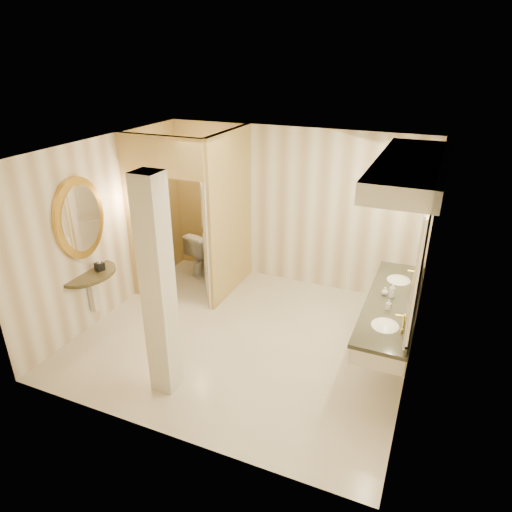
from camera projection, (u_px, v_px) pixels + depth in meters
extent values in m
plane|color=beige|center=(244.00, 337.00, 6.62)|extent=(4.50, 4.50, 0.00)
plane|color=white|center=(242.00, 150.00, 5.50)|extent=(4.50, 4.50, 0.00)
cube|color=white|center=(292.00, 208.00, 7.73)|extent=(4.50, 0.02, 2.70)
cube|color=white|center=(157.00, 330.00, 4.38)|extent=(4.50, 0.02, 2.70)
cube|color=white|center=(107.00, 228.00, 6.85)|extent=(0.02, 4.00, 2.70)
cube|color=white|center=(420.00, 283.00, 5.26)|extent=(0.02, 4.00, 2.70)
cube|color=tan|center=(230.00, 216.00, 7.39)|extent=(0.10, 1.50, 2.70)
cube|color=tan|center=(145.00, 221.00, 7.16)|extent=(0.65, 0.10, 2.70)
cube|color=tan|center=(180.00, 158.00, 6.46)|extent=(0.80, 0.10, 0.60)
cube|color=beige|center=(207.00, 240.00, 7.24)|extent=(0.48, 0.70, 2.10)
cylinder|color=gold|center=(141.00, 210.00, 7.02)|extent=(0.03, 0.03, 0.30)
cone|color=beige|center=(139.00, 198.00, 6.93)|extent=(0.14, 0.14, 0.14)
cube|color=beige|center=(391.00, 310.00, 5.90)|extent=(0.60, 2.30, 0.24)
cube|color=black|center=(392.00, 302.00, 5.85)|extent=(0.64, 2.34, 0.05)
cube|color=black|center=(416.00, 302.00, 5.72)|extent=(0.03, 2.30, 0.10)
ellipsoid|color=white|center=(385.00, 329.00, 5.33)|extent=(0.40, 0.44, 0.15)
cylinder|color=gold|center=(404.00, 323.00, 5.21)|extent=(0.03, 0.03, 0.22)
ellipsoid|color=white|center=(398.00, 283.00, 6.38)|extent=(0.40, 0.44, 0.15)
cylinder|color=gold|center=(414.00, 277.00, 6.25)|extent=(0.03, 0.03, 0.22)
cube|color=white|center=(425.00, 245.00, 5.40)|extent=(0.03, 2.30, 1.40)
cube|color=beige|center=(411.00, 168.00, 5.13)|extent=(0.75, 2.50, 0.22)
cylinder|color=black|center=(88.00, 273.00, 6.60)|extent=(0.89, 0.89, 0.05)
cube|color=beige|center=(93.00, 292.00, 6.71)|extent=(0.10, 0.10, 0.60)
cylinder|color=gold|center=(79.00, 218.00, 6.24)|extent=(0.07, 0.89, 0.89)
cylinder|color=white|center=(81.00, 219.00, 6.22)|extent=(0.02, 0.71, 0.71)
cube|color=beige|center=(158.00, 290.00, 5.12)|extent=(0.29, 0.29, 2.70)
cube|color=black|center=(100.00, 267.00, 6.62)|extent=(0.15, 0.15, 0.11)
imported|color=white|center=(208.00, 252.00, 8.40)|extent=(0.65, 0.88, 0.80)
imported|color=beige|center=(389.00, 305.00, 5.62)|extent=(0.06, 0.07, 0.12)
imported|color=silver|center=(385.00, 291.00, 5.95)|extent=(0.12, 0.12, 0.11)
imported|color=#C6B28C|center=(392.00, 291.00, 5.87)|extent=(0.10, 0.10, 0.20)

